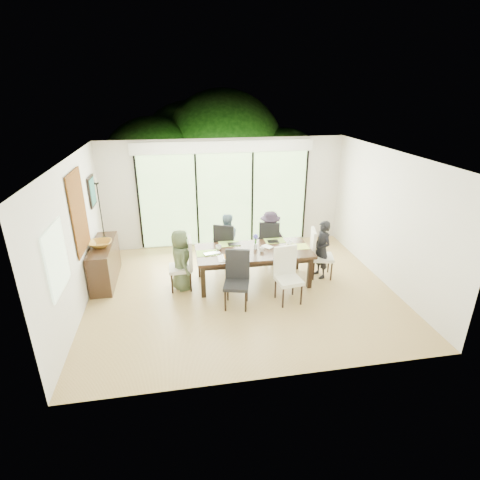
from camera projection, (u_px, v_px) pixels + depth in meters
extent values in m
cube|color=olive|center=(242.00, 290.00, 7.59)|extent=(6.00, 5.00, 0.01)
cube|color=white|center=(242.00, 156.00, 6.56)|extent=(6.00, 5.00, 0.01)
cube|color=silver|center=(225.00, 193.00, 9.36)|extent=(6.00, 0.02, 2.70)
cube|color=white|center=(277.00, 296.00, 4.79)|extent=(6.00, 0.02, 2.70)
cube|color=beige|center=(75.00, 238.00, 6.60)|extent=(0.02, 5.00, 2.70)
cube|color=white|center=(389.00, 219.00, 7.55)|extent=(0.02, 5.00, 2.70)
cube|color=#598C3F|center=(225.00, 199.00, 9.38)|extent=(4.20, 0.02, 2.30)
cube|color=white|center=(224.00, 147.00, 8.88)|extent=(4.40, 0.06, 0.28)
cube|color=black|center=(139.00, 204.00, 9.04)|extent=(0.05, 0.04, 2.30)
cube|color=black|center=(197.00, 201.00, 9.26)|extent=(0.05, 0.04, 2.30)
cube|color=black|center=(252.00, 198.00, 9.48)|extent=(0.05, 0.04, 2.30)
cube|color=black|center=(305.00, 196.00, 9.71)|extent=(0.05, 0.04, 2.30)
cube|color=#8CAD7F|center=(57.00, 259.00, 5.45)|extent=(0.02, 0.90, 1.00)
cube|color=brown|center=(221.00, 233.00, 10.71)|extent=(6.00, 1.80, 0.10)
cube|color=#4E2E21|center=(217.00, 204.00, 11.21)|extent=(6.00, 0.08, 0.06)
sphere|color=#14380F|center=(155.00, 170.00, 11.49)|extent=(3.20, 3.20, 3.20)
sphere|color=#14380F|center=(223.00, 153.00, 12.25)|extent=(4.00, 4.00, 4.00)
sphere|color=#14380F|center=(282.00, 173.00, 12.01)|extent=(2.80, 2.80, 2.80)
sphere|color=#14380F|center=(192.00, 156.00, 12.80)|extent=(3.60, 3.60, 3.60)
cube|color=black|center=(254.00, 251.00, 7.65)|extent=(2.35, 1.08, 0.06)
cube|color=black|center=(254.00, 255.00, 7.69)|extent=(2.15, 0.88, 0.10)
cube|color=black|center=(203.00, 281.00, 7.23)|extent=(0.09, 0.09, 0.67)
cube|color=black|center=(310.00, 273.00, 7.57)|extent=(0.09, 0.09, 0.67)
cube|color=black|center=(200.00, 262.00, 8.01)|extent=(0.09, 0.09, 0.67)
cube|color=black|center=(297.00, 255.00, 8.35)|extent=(0.09, 0.09, 0.67)
imported|color=#465438|center=(181.00, 260.00, 7.45)|extent=(0.48, 0.65, 1.26)
imported|color=black|center=(322.00, 250.00, 7.91)|extent=(0.49, 0.66, 1.26)
imported|color=#6F8DA1|center=(226.00, 241.00, 8.36)|extent=(0.62, 0.43, 1.26)
imported|color=#251C2A|center=(270.00, 238.00, 8.52)|extent=(0.59, 0.37, 1.26)
cube|color=#81B641|center=(207.00, 253.00, 7.49)|extent=(0.43, 0.31, 0.01)
cube|color=#B2C646|center=(298.00, 247.00, 7.79)|extent=(0.43, 0.31, 0.01)
cube|color=#8EC044|center=(229.00, 244.00, 7.93)|extent=(0.43, 0.31, 0.01)
cube|color=#83A33A|center=(275.00, 241.00, 8.09)|extent=(0.43, 0.31, 0.01)
cube|color=white|center=(229.00, 258.00, 7.28)|extent=(0.43, 0.31, 0.01)
cube|color=black|center=(234.00, 244.00, 7.90)|extent=(0.25, 0.18, 0.01)
cube|color=black|center=(273.00, 241.00, 8.03)|extent=(0.23, 0.17, 0.01)
cube|color=white|center=(287.00, 248.00, 7.71)|extent=(0.29, 0.22, 0.00)
cube|color=white|center=(229.00, 257.00, 7.27)|extent=(0.25, 0.25, 0.02)
cube|color=orange|center=(229.00, 256.00, 7.27)|extent=(0.20, 0.20, 0.01)
cylinder|color=silver|center=(256.00, 246.00, 7.67)|extent=(0.08, 0.08, 0.12)
cylinder|color=#337226|center=(256.00, 241.00, 7.63)|extent=(0.04, 0.04, 0.16)
sphere|color=#4F4FC7|center=(256.00, 236.00, 7.59)|extent=(0.11, 0.11, 0.11)
imported|color=silver|center=(213.00, 254.00, 7.41)|extent=(0.36, 0.27, 0.03)
imported|color=white|center=(219.00, 247.00, 7.65)|extent=(0.14, 0.14, 0.09)
imported|color=white|center=(262.00, 249.00, 7.56)|extent=(0.13, 0.13, 0.09)
imported|color=white|center=(290.00, 243.00, 7.84)|extent=(0.17, 0.17, 0.09)
imported|color=white|center=(265.00, 248.00, 7.72)|extent=(0.26, 0.27, 0.02)
cube|color=black|center=(105.00, 263.00, 7.80)|extent=(0.42, 1.49, 0.84)
imported|color=olive|center=(101.00, 244.00, 7.53)|extent=(0.44, 0.44, 0.11)
cylinder|color=black|center=(104.00, 237.00, 7.95)|extent=(0.09, 0.09, 0.04)
cylinder|color=black|center=(100.00, 211.00, 7.73)|extent=(0.02, 0.02, 1.17)
cylinder|color=black|center=(96.00, 183.00, 7.51)|extent=(0.09, 0.09, 0.03)
cylinder|color=silver|center=(96.00, 181.00, 7.49)|extent=(0.03, 0.03, 0.09)
cube|color=brown|center=(79.00, 212.00, 6.84)|extent=(0.02, 1.00, 1.50)
cube|color=black|center=(92.00, 191.00, 8.00)|extent=(0.03, 0.55, 0.65)
cube|color=#184F4B|center=(93.00, 191.00, 8.00)|extent=(0.01, 0.45, 0.55)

